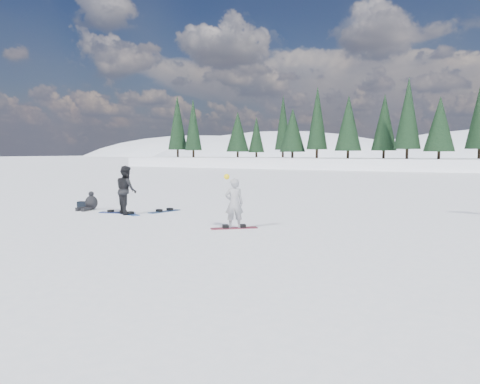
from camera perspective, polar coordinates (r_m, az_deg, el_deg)
name	(u,v)px	position (r m, az deg, el deg)	size (l,w,h in m)	color
ground	(168,221)	(16.81, -8.75, -3.50)	(420.00, 420.00, 0.00)	white
alpine_backdrop	(432,192)	(204.22, 22.36, -0.05)	(412.50, 227.00, 53.20)	white
snowboarder_woman	(234,203)	(14.87, -0.74, -1.37)	(0.70, 0.66, 1.75)	#A9A9AE
snowboarder_man	(126,190)	(18.87, -13.69, 0.25)	(0.93, 0.72, 1.91)	black
seated_rider	(91,203)	(20.69, -17.76, -1.26)	(0.59, 0.94, 0.79)	black
gear_bag	(83,205)	(21.38, -18.56, -1.50)	(0.45, 0.30, 0.30)	black
snowboard_woman	(234,228)	(14.98, -0.72, -4.42)	(1.50, 0.28, 0.03)	maroon
snowboard_man	(127,214)	(18.97, -13.64, -2.58)	(1.50, 0.28, 0.03)	#1D4CA0
snowboard_loose_a	(165,211)	(19.37, -9.18, -2.35)	(1.50, 0.28, 0.03)	navy
snowboard_loose_c	(117,213)	(19.33, -14.77, -2.47)	(1.50, 0.28, 0.03)	#1D36A0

